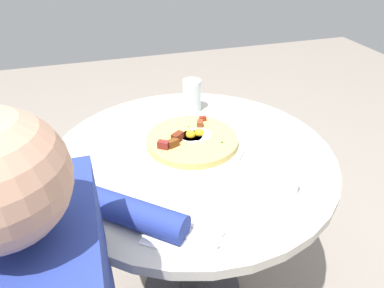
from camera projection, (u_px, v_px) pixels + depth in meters
dining_table at (192, 193)px, 1.18m from camera, size 0.88×0.88×0.70m
pizza_plate at (192, 145)px, 1.12m from camera, size 0.33×0.33×0.01m
breakfast_pizza at (192, 140)px, 1.11m from camera, size 0.29×0.29×0.05m
bread_plate at (241, 115)px, 1.29m from camera, size 0.16×0.16×0.01m
napkin at (184, 231)px, 0.82m from camera, size 0.21×0.22×0.00m
fork at (182, 235)px, 0.80m from camera, size 0.12×0.15×0.00m
knife at (187, 224)px, 0.83m from camera, size 0.12×0.15×0.00m
water_glass at (192, 95)px, 1.31m from camera, size 0.07×0.07×0.12m
salt_shaker at (293, 185)px, 0.92m from camera, size 0.03×0.03×0.05m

